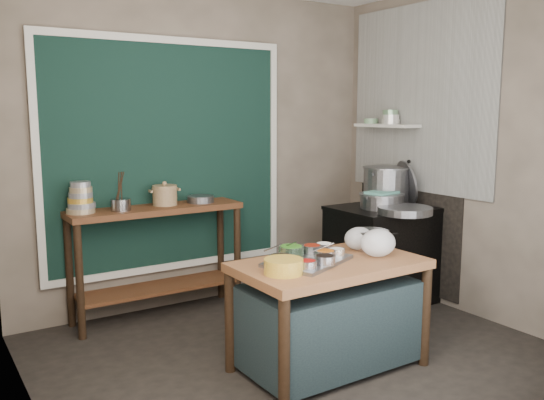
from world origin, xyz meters
TOP-DOWN VIEW (x-y plane):
  - floor at (0.00, 0.00)m, footprint 3.50×3.00m
  - back_wall at (0.00, 1.51)m, footprint 3.50×0.02m
  - left_wall at (-1.76, 0.00)m, footprint 0.02×3.00m
  - right_wall at (1.76, 0.00)m, footprint 0.02×3.00m
  - curtain_panel at (-0.35, 1.47)m, footprint 2.10×0.02m
  - curtain_frame at (-0.35, 1.46)m, footprint 2.22×0.03m
  - tile_panel at (1.74, 0.55)m, footprint 0.02×1.70m
  - soot_patch at (1.74, 0.65)m, footprint 0.01×1.30m
  - wall_shelf at (1.63, 0.85)m, footprint 0.22×0.70m
  - prep_table at (0.05, -0.30)m, footprint 1.26×0.73m
  - back_counter at (-0.55, 1.28)m, footprint 1.45×0.40m
  - stove_block at (1.35, 0.55)m, footprint 0.90×0.68m
  - stove_top at (1.35, 0.55)m, footprint 0.92×0.69m
  - condiment_tray at (-0.10, -0.25)m, footprint 0.67×0.58m
  - condiment_bowls at (-0.09, -0.25)m, footprint 0.59×0.45m
  - yellow_basin at (-0.38, -0.38)m, footprint 0.28×0.28m
  - saucepan at (0.50, -0.19)m, footprint 0.27×0.27m
  - plastic_bag_a at (0.40, -0.38)m, footprint 0.26×0.23m
  - plastic_bag_b at (0.42, -0.16)m, footprint 0.27×0.26m
  - bowl_stack at (-1.15, 1.30)m, footprint 0.22×0.22m
  - utensil_cup at (-0.86, 1.24)m, footprint 0.18×0.18m
  - ceramic_crock at (-0.45, 1.31)m, footprint 0.23×0.23m
  - wide_bowl at (-0.14, 1.28)m, footprint 0.25×0.25m
  - stock_pot at (1.45, 0.64)m, footprint 0.51×0.51m
  - pot_lid at (1.60, 0.54)m, footprint 0.25×0.43m
  - steamer at (1.27, 0.51)m, footprint 0.43×0.43m
  - green_cloth at (1.27, 0.51)m, footprint 0.29×0.24m
  - shallow_pan at (1.23, 0.19)m, footprint 0.52×0.52m
  - shelf_bowl_stack at (1.63, 0.81)m, footprint 0.17×0.17m
  - shelf_bowl_green at (1.63, 1.08)m, footprint 0.16×0.16m

SIDE VIEW (x-z plane):
  - floor at x=0.00m, z-range -0.02..0.00m
  - prep_table at x=0.05m, z-range 0.00..0.75m
  - stove_block at x=1.35m, z-range 0.00..0.85m
  - back_counter at x=-0.55m, z-range 0.00..0.95m
  - soot_patch at x=1.74m, z-range 0.05..1.35m
  - condiment_tray at x=-0.10m, z-range 0.75..0.77m
  - yellow_basin at x=-0.38m, z-range 0.75..0.84m
  - condiment_bowls at x=-0.09m, z-range 0.77..0.84m
  - saucepan at x=0.50m, z-range 0.75..0.89m
  - plastic_bag_b at x=0.42m, z-range 0.75..0.91m
  - plastic_bag_a at x=0.40m, z-range 0.75..0.94m
  - stove_top at x=1.35m, z-range 0.85..0.88m
  - shallow_pan at x=1.23m, z-range 0.88..0.94m
  - steamer at x=1.27m, z-range 0.88..1.01m
  - wide_bowl at x=-0.14m, z-range 0.95..1.01m
  - utensil_cup at x=-0.86m, z-range 0.95..1.05m
  - green_cloth at x=1.27m, z-range 1.01..1.03m
  - ceramic_crock at x=-0.45m, z-range 0.95..1.10m
  - stock_pot at x=1.45m, z-range 0.88..1.23m
  - bowl_stack at x=-1.15m, z-range 0.93..1.18m
  - pot_lid at x=1.60m, z-range 0.88..1.29m
  - curtain_panel at x=-0.35m, z-range 0.40..2.30m
  - curtain_frame at x=-0.35m, z-range 0.34..2.36m
  - back_wall at x=0.00m, z-range 0.00..2.80m
  - left_wall at x=-1.76m, z-range 0.00..2.80m
  - right_wall at x=1.76m, z-range 0.00..2.80m
  - wall_shelf at x=1.63m, z-range 1.59..1.61m
  - shelf_bowl_green at x=1.63m, z-range 1.61..1.66m
  - shelf_bowl_stack at x=1.63m, z-range 1.61..1.74m
  - tile_panel at x=1.74m, z-range 1.00..2.70m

